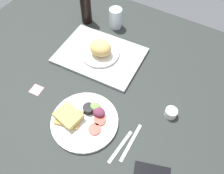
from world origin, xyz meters
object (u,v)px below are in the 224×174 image
bread_plate_near (100,50)px  plate_with_salad (83,119)px  fork (120,147)px  sticky_note (36,90)px  drinking_glass (116,18)px  knife (131,142)px  soda_bottle (86,7)px  serving_tray (100,55)px  espresso_cup (171,113)px  cell_phone (152,173)px

bread_plate_near → plate_with_salad: 40.01cm
fork → sticky_note: 50.62cm
drinking_glass → knife: drinking_glass is taller
soda_bottle → knife: bearing=-42.9°
serving_tray → espresso_cup: (47.66, -14.72, 1.20)cm
plate_with_salad → knife: size_ratio=1.59×
fork → plate_with_salad: bearing=88.2°
fork → cell_phone: bearing=-96.1°
soda_bottle → espresso_cup: soda_bottle is taller
drinking_glass → fork: 77.79cm
bread_plate_near → cell_phone: (51.17, -42.75, -4.85)cm
drinking_glass → serving_tray: bearing=-78.3°
bread_plate_near → sticky_note: bearing=-113.8°
cell_phone → knife: bearing=132.8°
fork → knife: (3.00, 4.00, 0.00)cm
knife → sticky_note: knife is taller
bread_plate_near → fork: 53.04cm
serving_tray → drinking_glass: size_ratio=3.71×
serving_tray → fork: serving_tray is taller
cell_phone → soda_bottle: bearing=120.4°
bread_plate_near → soda_bottle: soda_bottle is taller
serving_tray → espresso_cup: bearing=-17.2°
plate_with_salad → sticky_note: bearing=176.1°
serving_tray → bread_plate_near: bearing=-24.2°
drinking_glass → cell_phone: drinking_glass is taller
sticky_note → plate_with_salad: bearing=-3.9°
espresso_cup → cell_phone: bearing=-81.9°
soda_bottle → fork: bearing=-46.2°
espresso_cup → serving_tray: bearing=162.8°
espresso_cup → sticky_note: 66.00cm
plate_with_salad → knife: (23.65, 1.59, -1.39)cm
bread_plate_near → cell_phone: bearing=-39.9°
drinking_glass → fork: drinking_glass is taller
plate_with_salad → fork: size_ratio=1.78×
drinking_glass → soda_bottle: (-17.54, -4.99, 4.08)cm
soda_bottle → knife: soda_bottle is taller
knife → cell_phone: size_ratio=1.32×
plate_with_salad → espresso_cup: bearing=34.6°
knife → espresso_cup: bearing=-24.7°
espresso_cup → cell_phone: (4.03, -28.26, -1.60)cm
drinking_glass → cell_phone: bearing=-50.4°
serving_tray → sticky_note: (-14.98, -35.41, -0.74)cm
sticky_note → bread_plate_near: bearing=66.2°
serving_tray → fork: bearing=-48.3°
bread_plate_near → knife: 52.26cm
serving_tray → bread_plate_near: (0.51, -0.23, 4.45)cm
knife → cell_phone: bearing=-119.5°
serving_tray → soda_bottle: soda_bottle is taller
serving_tray → bread_plate_near: 4.49cm
plate_with_salad → espresso_cup: 39.95cm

